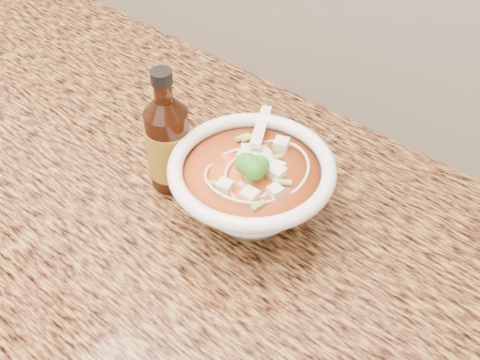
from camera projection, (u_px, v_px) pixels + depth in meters
The scene contains 4 objects.
cabinet at pixel (111, 291), 1.32m from camera, with size 4.00×0.65×0.86m, color black.
counter_slab at pixel (70, 132), 1.00m from camera, with size 4.00×0.68×0.04m, color olive.
soup_bowl at pixel (252, 189), 0.80m from camera, with size 0.22×0.24×0.12m.
hot_sauce_bottle at pixel (169, 144), 0.84m from camera, with size 0.07×0.07×0.19m.
Camera 1 is at (0.72, 1.26, 1.52)m, focal length 45.00 mm.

